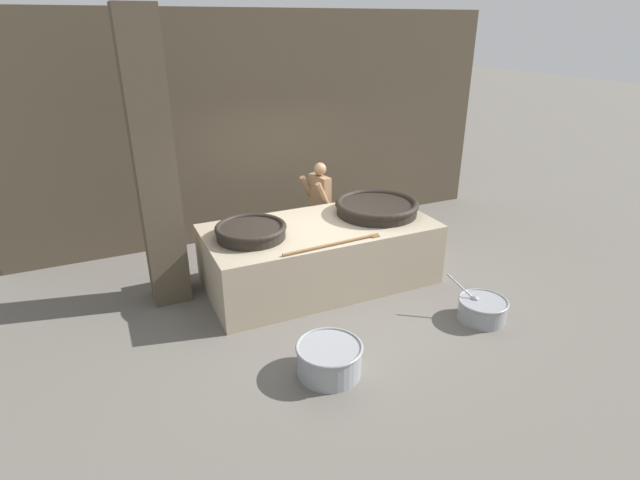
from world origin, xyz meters
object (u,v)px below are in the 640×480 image
(giant_wok_far, at_px, (377,207))
(prep_bowl_vegetables, at_px, (482,309))
(giant_wok_near, at_px, (251,231))
(cook, at_px, (320,203))
(prep_bowl_meat, at_px, (329,358))

(giant_wok_far, height_order, prep_bowl_vegetables, giant_wok_far)
(giant_wok_near, bearing_deg, prep_bowl_vegetables, -35.94)
(cook, distance_m, prep_bowl_meat, 3.53)
(prep_bowl_meat, bearing_deg, giant_wok_far, 49.12)
(cook, xyz_separation_m, prep_bowl_meat, (-1.35, -3.20, -0.63))
(giant_wok_near, height_order, cook, cook)
(giant_wok_far, relative_size, prep_bowl_vegetables, 1.70)
(giant_wok_near, xyz_separation_m, prep_bowl_vegetables, (2.59, -1.88, -0.87))
(prep_bowl_vegetables, bearing_deg, giant_wok_near, 144.06)
(cook, bearing_deg, prep_bowl_meat, 55.98)
(cook, bearing_deg, giant_wok_far, 103.44)
(giant_wok_near, height_order, prep_bowl_meat, giant_wok_near)
(prep_bowl_vegetables, xyz_separation_m, prep_bowl_meat, (-2.36, -0.16, 0.04))
(cook, relative_size, prep_bowl_meat, 2.01)
(giant_wok_near, relative_size, cook, 0.64)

